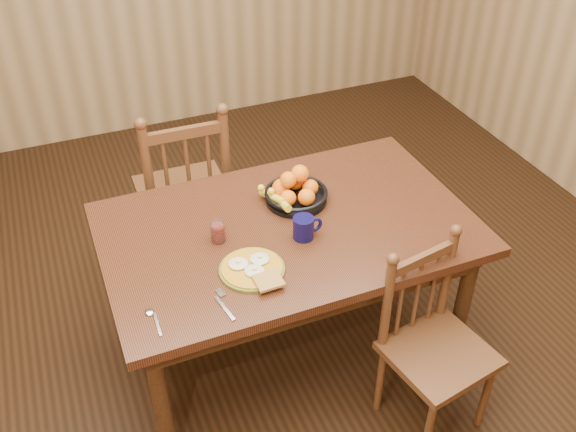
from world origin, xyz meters
name	(u,v)px	position (x,y,z in m)	size (l,w,h in m)	color
room	(288,100)	(0.00, 0.00, 1.35)	(4.52, 5.02, 2.72)	black
dining_table	(288,240)	(0.00, 0.00, 0.67)	(1.60, 1.00, 0.75)	black
chair_far	(185,193)	(-0.28, 0.76, 0.51)	(0.48, 0.46, 1.04)	#4A2C16
chair_near	(433,346)	(0.41, -0.60, 0.43)	(0.46, 0.44, 0.88)	#4A2C16
breakfast_plate	(253,269)	(-0.24, -0.22, 0.76)	(0.26, 0.29, 0.04)	#59601E
fork	(223,303)	(-0.41, -0.35, 0.75)	(0.05, 0.18, 0.00)	silver
spoon	(152,316)	(-0.67, -0.32, 0.75)	(0.04, 0.16, 0.01)	silver
coffee_mug	(304,227)	(0.03, -0.10, 0.80)	(0.13, 0.09, 0.10)	#0C0935
juice_glass	(218,233)	(-0.31, 0.01, 0.79)	(0.06, 0.06, 0.09)	silver
fruit_bowl	(295,192)	(0.10, 0.16, 0.80)	(0.32, 0.29, 0.17)	black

